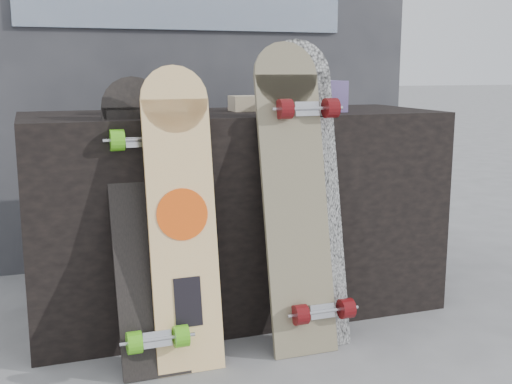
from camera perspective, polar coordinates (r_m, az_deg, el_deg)
name	(u,v)px	position (r m, az deg, el deg)	size (l,w,h in m)	color
ground	(281,358)	(2.25, 2.20, -14.50)	(60.00, 60.00, 0.00)	slate
vendor_table	(235,212)	(2.57, -1.86, -1.82)	(1.60, 0.60, 0.80)	black
booth	(183,41)	(3.33, -6.51, 13.19)	(2.40, 0.22, 2.20)	#313136
merch_box_purple	(160,100)	(2.43, -8.55, 8.06)	(0.18, 0.12, 0.10)	#5B3976
merch_box_small	(324,96)	(2.55, 6.08, 8.47)	(0.14, 0.14, 0.12)	#5B3976
merch_box_flat	(258,103)	(2.58, 0.16, 7.90)	(0.22, 0.10, 0.06)	#D1B78C
longboard_geisha	(182,210)	(2.08, -6.64, -1.60)	(0.22, 0.21, 0.98)	beige
longboard_celtic	(294,187)	(2.22, 3.40, 0.43)	(0.23, 0.26, 1.06)	#C6B787
longboard_cascadia	(308,188)	(2.26, 4.65, 0.37)	(0.24, 0.32, 1.07)	silver
skateboard_dark	(144,218)	(2.12, -9.89, -2.32)	(0.22, 0.40, 0.94)	black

